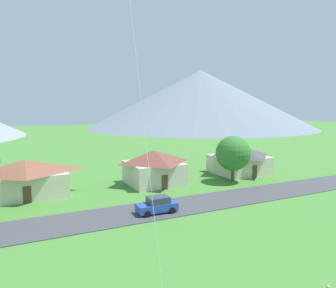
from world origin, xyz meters
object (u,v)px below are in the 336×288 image
at_px(house_rightmost, 154,167).
at_px(tree_center, 233,153).
at_px(house_left_center, 26,178).
at_px(house_leftmost, 239,159).
at_px(parked_car_blue_west_end, 157,205).

xyz_separation_m(house_rightmost, tree_center, (10.92, -3.97, 1.74)).
bearing_deg(tree_center, house_left_center, 169.76).
height_order(house_leftmost, house_left_center, house_left_center).
bearing_deg(house_left_center, parked_car_blue_west_end, -46.55).
distance_m(house_left_center, tree_center, 28.19).
bearing_deg(house_leftmost, house_left_center, 179.10).
height_order(house_leftmost, parked_car_blue_west_end, house_leftmost).
xyz_separation_m(house_rightmost, parked_car_blue_west_end, (-4.71, -11.68, -1.66)).
distance_m(house_rightmost, parked_car_blue_west_end, 12.71).
bearing_deg(parked_car_blue_west_end, house_leftmost, 30.92).
bearing_deg(parked_car_blue_west_end, house_rightmost, 68.02).
bearing_deg(house_rightmost, house_left_center, 176.48).
height_order(house_leftmost, tree_center, tree_center).
distance_m(house_rightmost, tree_center, 11.75).
xyz_separation_m(tree_center, parked_car_blue_west_end, (-15.63, -7.71, -3.40)).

